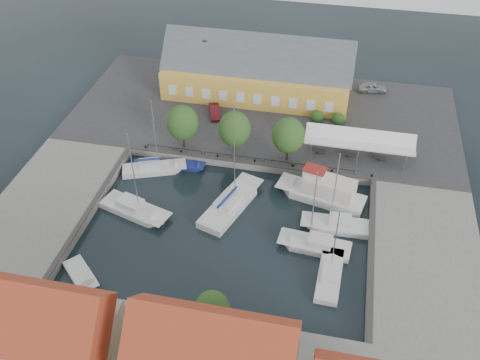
{
  "coord_description": "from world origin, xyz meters",
  "views": [
    {
      "loc": [
        10.64,
        -44.03,
        43.47
      ],
      "look_at": [
        0.0,
        6.0,
        1.5
      ],
      "focal_mm": 40.0,
      "sensor_mm": 36.0,
      "label": 1
    }
  ],
  "objects_px": {
    "tent_canopy": "(360,140)",
    "west_boat_c": "(134,210)",
    "east_boat_b": "(316,246)",
    "west_boat_a": "(153,169)",
    "launch_sw": "(81,275)",
    "east_boat_a": "(337,226)",
    "warehouse": "(254,72)",
    "car_red": "(215,111)",
    "center_sailboat": "(230,205)",
    "car_silver": "(372,87)",
    "trawler": "(324,193)",
    "launch_nw": "(187,166)",
    "east_boat_c": "(329,278)"
  },
  "relations": [
    {
      "from": "tent_canopy",
      "to": "west_boat_c",
      "type": "relative_size",
      "value": 1.16
    },
    {
      "from": "east_boat_b",
      "to": "tent_canopy",
      "type": "bearing_deg",
      "value": 77.68
    },
    {
      "from": "east_boat_b",
      "to": "west_boat_a",
      "type": "xyz_separation_m",
      "value": [
        -22.33,
        9.32,
        0.01
      ]
    },
    {
      "from": "tent_canopy",
      "to": "launch_sw",
      "type": "distance_m",
      "value": 37.83
    },
    {
      "from": "east_boat_a",
      "to": "warehouse",
      "type": "bearing_deg",
      "value": 119.18
    },
    {
      "from": "east_boat_a",
      "to": "launch_sw",
      "type": "distance_m",
      "value": 28.83
    },
    {
      "from": "car_red",
      "to": "center_sailboat",
      "type": "relative_size",
      "value": 0.28
    },
    {
      "from": "car_silver",
      "to": "warehouse",
      "type": "bearing_deg",
      "value": 93.12
    },
    {
      "from": "east_boat_b",
      "to": "launch_sw",
      "type": "height_order",
      "value": "east_boat_b"
    },
    {
      "from": "center_sailboat",
      "to": "east_boat_a",
      "type": "distance_m",
      "value": 12.82
    },
    {
      "from": "trawler",
      "to": "east_boat_b",
      "type": "bearing_deg",
      "value": -90.34
    },
    {
      "from": "warehouse",
      "to": "launch_nw",
      "type": "distance_m",
      "value": 20.49
    },
    {
      "from": "warehouse",
      "to": "launch_sw",
      "type": "bearing_deg",
      "value": -105.3
    },
    {
      "from": "warehouse",
      "to": "car_red",
      "type": "relative_size",
      "value": 6.93
    },
    {
      "from": "east_boat_a",
      "to": "west_boat_a",
      "type": "height_order",
      "value": "east_boat_a"
    },
    {
      "from": "trawler",
      "to": "launch_sw",
      "type": "bearing_deg",
      "value": -143.6
    },
    {
      "from": "east_boat_c",
      "to": "launch_sw",
      "type": "height_order",
      "value": "east_boat_c"
    },
    {
      "from": "west_boat_a",
      "to": "launch_sw",
      "type": "height_order",
      "value": "west_boat_a"
    },
    {
      "from": "tent_canopy",
      "to": "west_boat_a",
      "type": "xyz_separation_m",
      "value": [
        -25.96,
        -7.26,
        -3.41
      ]
    },
    {
      "from": "launch_nw",
      "to": "east_boat_b",
      "type": "bearing_deg",
      "value": -31.37
    },
    {
      "from": "center_sailboat",
      "to": "east_boat_c",
      "type": "relative_size",
      "value": 1.5
    },
    {
      "from": "car_red",
      "to": "launch_nw",
      "type": "bearing_deg",
      "value": -114.11
    },
    {
      "from": "car_red",
      "to": "east_boat_c",
      "type": "height_order",
      "value": "east_boat_c"
    },
    {
      "from": "center_sailboat",
      "to": "east_boat_b",
      "type": "height_order",
      "value": "center_sailboat"
    },
    {
      "from": "warehouse",
      "to": "center_sailboat",
      "type": "xyz_separation_m",
      "value": [
        2.15,
        -25.93,
        -4.07
      ]
    },
    {
      "from": "west_boat_a",
      "to": "tent_canopy",
      "type": "bearing_deg",
      "value": 15.63
    },
    {
      "from": "warehouse",
      "to": "east_boat_a",
      "type": "xyz_separation_m",
      "value": [
        14.94,
        -26.77,
        -4.17
      ]
    },
    {
      "from": "east_boat_c",
      "to": "launch_sw",
      "type": "distance_m",
      "value": 26.06
    },
    {
      "from": "warehouse",
      "to": "east_boat_b",
      "type": "relative_size",
      "value": 2.57
    },
    {
      "from": "warehouse",
      "to": "east_boat_c",
      "type": "distance_m",
      "value": 37.9
    },
    {
      "from": "east_boat_b",
      "to": "east_boat_c",
      "type": "xyz_separation_m",
      "value": [
        1.76,
        -4.23,
        -0.0
      ]
    },
    {
      "from": "launch_nw",
      "to": "car_red",
      "type": "bearing_deg",
      "value": 85.25
    },
    {
      "from": "warehouse",
      "to": "car_red",
      "type": "height_order",
      "value": "warehouse"
    },
    {
      "from": "east_boat_b",
      "to": "launch_sw",
      "type": "bearing_deg",
      "value": -158.85
    },
    {
      "from": "center_sailboat",
      "to": "car_red",
      "type": "bearing_deg",
      "value": 109.56
    },
    {
      "from": "launch_sw",
      "to": "car_red",
      "type": "bearing_deg",
      "value": 78.33
    },
    {
      "from": "launch_nw",
      "to": "launch_sw",
      "type": "bearing_deg",
      "value": -105.45
    },
    {
      "from": "trawler",
      "to": "center_sailboat",
      "type": "bearing_deg",
      "value": -160.36
    },
    {
      "from": "warehouse",
      "to": "launch_sw",
      "type": "xyz_separation_m",
      "value": [
        -10.85,
        -39.65,
        -4.34
      ]
    },
    {
      "from": "warehouse",
      "to": "west_boat_a",
      "type": "height_order",
      "value": "warehouse"
    },
    {
      "from": "east_boat_a",
      "to": "launch_sw",
      "type": "relative_size",
      "value": 2.12
    },
    {
      "from": "west_boat_c",
      "to": "car_red",
      "type": "bearing_deg",
      "value": 77.49
    },
    {
      "from": "launch_sw",
      "to": "west_boat_a",
      "type": "bearing_deg",
      "value": 85.41
    },
    {
      "from": "east_boat_a",
      "to": "west_boat_c",
      "type": "xyz_separation_m",
      "value": [
        -23.92,
        -2.27,
        -0.0
      ]
    },
    {
      "from": "east_boat_a",
      "to": "east_boat_c",
      "type": "distance_m",
      "value": 7.9
    },
    {
      "from": "east_boat_c",
      "to": "west_boat_c",
      "type": "distance_m",
      "value": 24.38
    },
    {
      "from": "west_boat_a",
      "to": "east_boat_a",
      "type": "bearing_deg",
      "value": -13.08
    },
    {
      "from": "car_silver",
      "to": "east_boat_a",
      "type": "relative_size",
      "value": 0.4
    },
    {
      "from": "center_sailboat",
      "to": "launch_nw",
      "type": "xyz_separation_m",
      "value": [
        -7.38,
        6.6,
        -0.27
      ]
    },
    {
      "from": "warehouse",
      "to": "launch_sw",
      "type": "distance_m",
      "value": 41.34
    }
  ]
}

